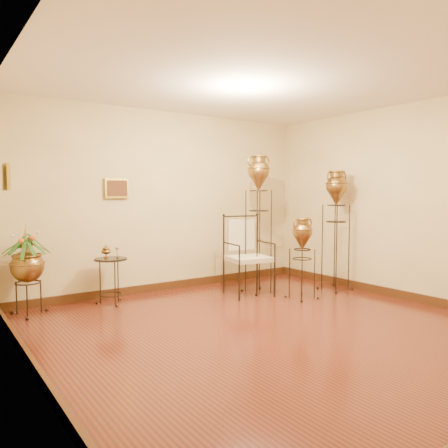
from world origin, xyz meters
TOP-DOWN VIEW (x-y plane):
  - ground at (0.00, 0.00)m, footprint 5.00×5.00m
  - room_shell at (-0.01, 0.01)m, footprint 5.02×5.02m
  - amphora_tall at (1.03, 1.50)m, footprint 0.43×0.43m
  - amphora_mid at (2.15, 0.94)m, footprint 0.55×0.55m
  - amphora_short at (1.30, 0.82)m, footprint 0.40×0.40m
  - planter_urn at (-2.15, 2.15)m, footprint 0.70×0.70m
  - armchair at (0.80, 1.44)m, footprint 0.77×0.74m
  - side_table at (-1.10, 2.10)m, footprint 0.56×0.56m

SIDE VIEW (x-z plane):
  - ground at x=0.00m, z-range 0.00..0.00m
  - side_table at x=-1.10m, z-range -0.07..0.73m
  - amphora_short at x=1.30m, z-range 0.00..1.19m
  - armchair at x=0.80m, z-range 0.00..1.20m
  - planter_urn at x=-2.15m, z-range 0.07..1.26m
  - amphora_mid at x=2.15m, z-range 0.01..1.91m
  - amphora_tall at x=1.03m, z-range 0.02..2.14m
  - room_shell at x=-0.01m, z-range 0.33..3.14m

